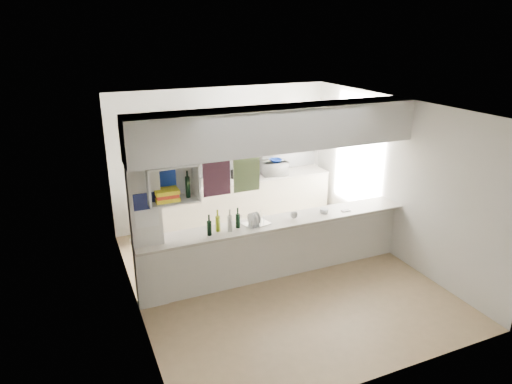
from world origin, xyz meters
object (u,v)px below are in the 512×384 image
bowl (276,160)px  wine_bottles (224,223)px  microwave (274,168)px  dish_rack (256,219)px

bowl → wine_bottles: wine_bottles is taller
microwave → bowl: (0.01, -0.04, 0.16)m
bowl → wine_bottles: 2.71m
microwave → bowl: bearing=103.6°
microwave → wine_bottles: 2.73m
bowl → dish_rack: bowl is taller
microwave → dish_rack: 2.40m
dish_rack → wine_bottles: 0.51m
microwave → wine_bottles: size_ratio=0.94×
bowl → dish_rack: 2.38m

